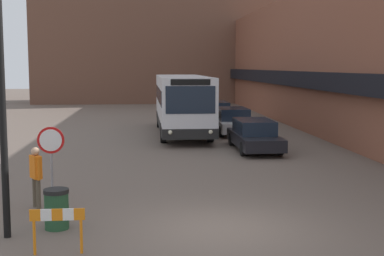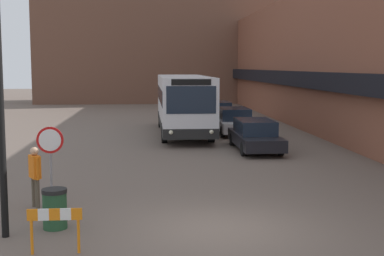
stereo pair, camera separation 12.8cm
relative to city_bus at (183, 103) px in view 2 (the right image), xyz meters
name	(u,v)px [view 2 (the right image)]	position (x,y,z in m)	size (l,w,h in m)	color
ground_plane	(219,229)	(-0.35, -17.68, -1.75)	(160.00, 160.00, 0.00)	#66564C
building_row_right	(317,61)	(9.62, 6.32, 2.41)	(5.50, 60.00, 8.34)	brown
building_backdrop_far	(162,11)	(-0.35, 28.06, 7.91)	(26.00, 8.00, 19.32)	brown
city_bus	(183,103)	(0.00, 0.00, 0.00)	(2.64, 11.01, 3.25)	silver
parked_car_front	(255,135)	(2.85, -6.10, -1.06)	(1.80, 4.87, 1.39)	black
parked_car_middle	(234,121)	(2.85, -0.08, -1.03)	(1.88, 4.69, 1.45)	silver
parked_car_back	(218,111)	(2.85, 6.64, -1.06)	(1.83, 4.52, 1.37)	#B7B7BC
stop_sign	(50,147)	(-4.76, -14.52, -0.24)	(0.76, 0.08, 2.10)	gray
street_lamp	(10,42)	(-4.93, -17.87, 2.56)	(1.46, 0.36, 7.05)	black
pedestrian	(35,171)	(-5.03, -15.40, -0.76)	(0.40, 0.49, 1.66)	brown
trash_bin	(55,208)	(-4.19, -17.33, -1.27)	(0.59, 0.59, 0.95)	#234C2D
construction_barricade	(55,222)	(-3.90, -19.07, -1.09)	(1.10, 0.06, 0.94)	orange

